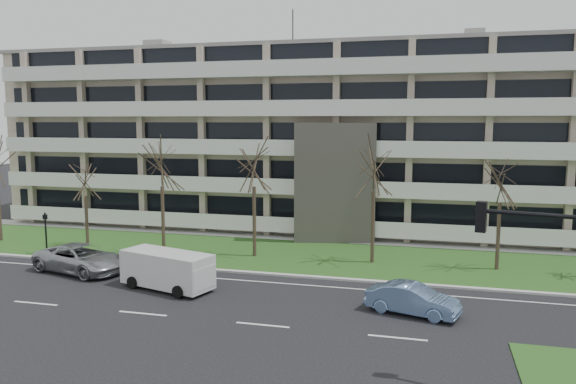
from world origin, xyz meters
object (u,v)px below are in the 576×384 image
(blue_sedan, at_px, (413,299))
(white_van, at_px, (168,267))
(pedestrian_signal, at_px, (46,228))
(silver_pickup, at_px, (81,258))

(blue_sedan, xyz_separation_m, white_van, (-13.11, 0.75, 0.50))
(white_van, bearing_deg, pedestrian_signal, 172.96)
(silver_pickup, distance_m, pedestrian_signal, 5.97)
(silver_pickup, xyz_separation_m, white_van, (6.72, -1.80, 0.38))
(silver_pickup, height_order, white_van, white_van)
(blue_sedan, bearing_deg, silver_pickup, 98.71)
(pedestrian_signal, bearing_deg, white_van, -44.28)
(silver_pickup, relative_size, white_van, 1.08)
(silver_pickup, relative_size, blue_sedan, 1.38)
(white_van, relative_size, pedestrian_signal, 1.90)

